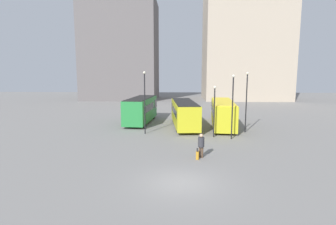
{
  "coord_description": "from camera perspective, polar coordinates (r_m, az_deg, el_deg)",
  "views": [
    {
      "loc": [
        -0.08,
        -14.35,
        6.13
      ],
      "look_at": [
        -1.39,
        14.75,
        1.97
      ],
      "focal_mm": 28.0,
      "sensor_mm": 36.0,
      "label": 1
    }
  ],
  "objects": [
    {
      "name": "bus_2",
      "position": [
        32.28,
        11.81,
        0.01
      ],
      "size": [
        3.44,
        10.8,
        3.07
      ],
      "rotation": [
        0.0,
        0.0,
        1.48
      ],
      "color": "gold",
      "rests_on": "ground_plane"
    },
    {
      "name": "bus_1",
      "position": [
        31.46,
        3.56,
        -0.07
      ],
      "size": [
        3.39,
        10.19,
        3.04
      ],
      "rotation": [
        0.0,
        0.0,
        1.66
      ],
      "color": "gold",
      "rests_on": "ground_plane"
    },
    {
      "name": "suitcase",
      "position": [
        19.6,
        6.41,
        -9.22
      ],
      "size": [
        0.23,
        0.33,
        0.87
      ],
      "rotation": [
        0.0,
        0.0,
        1.46
      ],
      "color": "#B27A1E",
      "rests_on": "ground_plane"
    },
    {
      "name": "bus_0",
      "position": [
        34.23,
        -5.87,
        0.75
      ],
      "size": [
        3.3,
        9.39,
        3.26
      ],
      "rotation": [
        0.0,
        0.0,
        1.49
      ],
      "color": "#237A38",
      "rests_on": "ground_plane"
    },
    {
      "name": "lamp_post_3",
      "position": [
        29.1,
        16.71,
        3.09
      ],
      "size": [
        0.28,
        0.28,
        6.47
      ],
      "color": "black",
      "rests_on": "ground_plane"
    },
    {
      "name": "lamp_post_1",
      "position": [
        27.31,
        -5.09,
        3.17
      ],
      "size": [
        0.28,
        0.28,
        6.53
      ],
      "color": "black",
      "rests_on": "ground_plane"
    },
    {
      "name": "ground_plane",
      "position": [
        15.61,
        2.75,
        -15.02
      ],
      "size": [
        160.0,
        160.0,
        0.0
      ],
      "primitive_type": "plane",
      "color": "slate"
    },
    {
      "name": "lamp_post_2",
      "position": [
        25.65,
        13.88,
        2.24
      ],
      "size": [
        0.28,
        0.28,
        6.19
      ],
      "color": "black",
      "rests_on": "ground_plane"
    },
    {
      "name": "traveler",
      "position": [
        19.81,
        7.23,
        -6.7
      ],
      "size": [
        0.52,
        0.52,
        1.82
      ],
      "rotation": [
        0.0,
        0.0,
        1.46
      ],
      "color": "#4C3828",
      "rests_on": "ground_plane"
    },
    {
      "name": "lamp_post_0",
      "position": [
        26.11,
        10.06,
        1.22
      ],
      "size": [
        0.28,
        0.28,
        5.11
      ],
      "color": "black",
      "rests_on": "ground_plane"
    },
    {
      "name": "building_block_left",
      "position": [
        69.93,
        -10.13,
        13.13
      ],
      "size": [
        18.14,
        14.53,
        24.75
      ],
      "color": "#5B5656",
      "rests_on": "ground_plane"
    },
    {
      "name": "building_block_right",
      "position": [
        70.41,
        16.49,
        14.5
      ],
      "size": [
        20.33,
        14.04,
        28.68
      ],
      "color": "tan",
      "rests_on": "ground_plane"
    }
  ]
}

